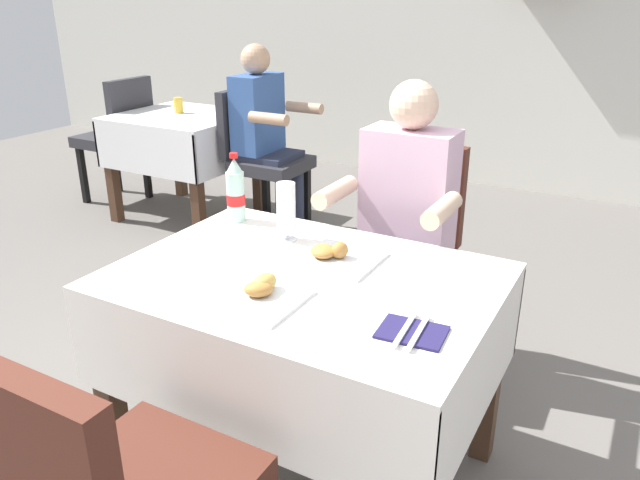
{
  "coord_description": "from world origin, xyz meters",
  "views": [
    {
      "loc": [
        0.97,
        -1.29,
        1.57
      ],
      "look_at": [
        0.09,
        0.29,
        0.83
      ],
      "focal_mm": 34.59,
      "sensor_mm": 36.0,
      "label": 1
    }
  ],
  "objects_px": {
    "background_dining_table": "(184,141)",
    "background_chair_left": "(118,133)",
    "cola_bottle_primary": "(236,192)",
    "background_patron": "(265,131)",
    "plate_near_camera": "(260,293)",
    "beer_glass_left": "(286,210)",
    "seated_diner_far": "(402,220)",
    "main_dining_table": "(305,323)",
    "plate_far_diner": "(336,256)",
    "background_chair_right": "(260,153)",
    "napkin_cutlery_set": "(412,332)",
    "background_table_tumbler": "(178,105)",
    "chair_far_diner_seat": "(401,245)"
  },
  "relations": [
    {
      "from": "beer_glass_left",
      "to": "background_table_tumbler",
      "type": "relative_size",
      "value": 1.9
    },
    {
      "from": "background_patron",
      "to": "plate_far_diner",
      "type": "bearing_deg",
      "value": -50.14
    },
    {
      "from": "main_dining_table",
      "to": "beer_glass_left",
      "type": "height_order",
      "value": "beer_glass_left"
    },
    {
      "from": "plate_near_camera",
      "to": "background_patron",
      "type": "distance_m",
      "value": 2.46
    },
    {
      "from": "seated_diner_far",
      "to": "cola_bottle_primary",
      "type": "bearing_deg",
      "value": -140.7
    },
    {
      "from": "chair_far_diner_seat",
      "to": "background_chair_left",
      "type": "distance_m",
      "value": 2.94
    },
    {
      "from": "seated_diner_far",
      "to": "cola_bottle_primary",
      "type": "relative_size",
      "value": 4.78
    },
    {
      "from": "main_dining_table",
      "to": "background_dining_table",
      "type": "bearing_deg",
      "value": 138.53
    },
    {
      "from": "main_dining_table",
      "to": "background_chair_left",
      "type": "relative_size",
      "value": 1.2
    },
    {
      "from": "main_dining_table",
      "to": "background_dining_table",
      "type": "height_order",
      "value": "same"
    },
    {
      "from": "main_dining_table",
      "to": "napkin_cutlery_set",
      "type": "distance_m",
      "value": 0.49
    },
    {
      "from": "seated_diner_far",
      "to": "background_patron",
      "type": "bearing_deg",
      "value": 141.35
    },
    {
      "from": "napkin_cutlery_set",
      "to": "background_table_tumbler",
      "type": "height_order",
      "value": "background_table_tumbler"
    },
    {
      "from": "background_dining_table",
      "to": "background_chair_left",
      "type": "distance_m",
      "value": 0.66
    },
    {
      "from": "napkin_cutlery_set",
      "to": "background_chair_left",
      "type": "height_order",
      "value": "background_chair_left"
    },
    {
      "from": "napkin_cutlery_set",
      "to": "seated_diner_far",
      "type": "bearing_deg",
      "value": 113.48
    },
    {
      "from": "chair_far_diner_seat",
      "to": "plate_far_diner",
      "type": "xyz_separation_m",
      "value": [
        0.04,
        -0.67,
        0.22
      ]
    },
    {
      "from": "chair_far_diner_seat",
      "to": "background_chair_right",
      "type": "relative_size",
      "value": 1.0
    },
    {
      "from": "plate_near_camera",
      "to": "background_chair_right",
      "type": "relative_size",
      "value": 0.25
    },
    {
      "from": "main_dining_table",
      "to": "plate_near_camera",
      "type": "distance_m",
      "value": 0.28
    },
    {
      "from": "background_dining_table",
      "to": "cola_bottle_primary",
      "type": "bearing_deg",
      "value": -43.85
    },
    {
      "from": "seated_diner_far",
      "to": "beer_glass_left",
      "type": "bearing_deg",
      "value": -115.84
    },
    {
      "from": "cola_bottle_primary",
      "to": "background_dining_table",
      "type": "distance_m",
      "value": 2.27
    },
    {
      "from": "main_dining_table",
      "to": "plate_far_diner",
      "type": "xyz_separation_m",
      "value": [
        0.04,
        0.14,
        0.19
      ]
    },
    {
      "from": "background_table_tumbler",
      "to": "main_dining_table",
      "type": "bearing_deg",
      "value": -41.21
    },
    {
      "from": "main_dining_table",
      "to": "background_chair_right",
      "type": "height_order",
      "value": "background_chair_right"
    },
    {
      "from": "beer_glass_left",
      "to": "cola_bottle_primary",
      "type": "relative_size",
      "value": 0.79
    },
    {
      "from": "background_table_tumbler",
      "to": "chair_far_diner_seat",
      "type": "bearing_deg",
      "value": -26.41
    },
    {
      "from": "seated_diner_far",
      "to": "plate_near_camera",
      "type": "xyz_separation_m",
      "value": [
        -0.07,
        -0.91,
        0.06
      ]
    },
    {
      "from": "plate_near_camera",
      "to": "beer_glass_left",
      "type": "height_order",
      "value": "beer_glass_left"
    },
    {
      "from": "cola_bottle_primary",
      "to": "main_dining_table",
      "type": "bearing_deg",
      "value": -31.68
    },
    {
      "from": "seated_diner_far",
      "to": "background_dining_table",
      "type": "xyz_separation_m",
      "value": [
        -2.13,
        1.14,
        -0.15
      ]
    },
    {
      "from": "cola_bottle_primary",
      "to": "background_dining_table",
      "type": "bearing_deg",
      "value": 136.15
    },
    {
      "from": "napkin_cutlery_set",
      "to": "background_chair_right",
      "type": "bearing_deg",
      "value": 132.63
    },
    {
      "from": "plate_near_camera",
      "to": "napkin_cutlery_set",
      "type": "relative_size",
      "value": 1.26
    },
    {
      "from": "background_dining_table",
      "to": "plate_near_camera",
      "type": "bearing_deg",
      "value": -44.8
    },
    {
      "from": "chair_far_diner_seat",
      "to": "plate_near_camera",
      "type": "relative_size",
      "value": 3.99
    },
    {
      "from": "beer_glass_left",
      "to": "background_dining_table",
      "type": "relative_size",
      "value": 0.23
    },
    {
      "from": "plate_near_camera",
      "to": "plate_far_diner",
      "type": "xyz_separation_m",
      "value": [
        0.06,
        0.34,
        -0.0
      ]
    },
    {
      "from": "background_dining_table",
      "to": "background_chair_left",
      "type": "bearing_deg",
      "value": 180.0
    },
    {
      "from": "napkin_cutlery_set",
      "to": "background_chair_left",
      "type": "relative_size",
      "value": 0.2
    },
    {
      "from": "napkin_cutlery_set",
      "to": "background_dining_table",
      "type": "distance_m",
      "value": 3.23
    },
    {
      "from": "background_chair_left",
      "to": "napkin_cutlery_set",
      "type": "bearing_deg",
      "value": -32.5
    },
    {
      "from": "chair_far_diner_seat",
      "to": "beer_glass_left",
      "type": "distance_m",
      "value": 0.71
    },
    {
      "from": "cola_bottle_primary",
      "to": "background_patron",
      "type": "bearing_deg",
      "value": 120.52
    },
    {
      "from": "chair_far_diner_seat",
      "to": "cola_bottle_primary",
      "type": "distance_m",
      "value": 0.77
    },
    {
      "from": "background_chair_left",
      "to": "background_chair_right",
      "type": "bearing_deg",
      "value": 0.0
    },
    {
      "from": "cola_bottle_primary",
      "to": "background_patron",
      "type": "distance_m",
      "value": 1.82
    },
    {
      "from": "main_dining_table",
      "to": "beer_glass_left",
      "type": "bearing_deg",
      "value": 132.8
    },
    {
      "from": "background_dining_table",
      "to": "beer_glass_left",
      "type": "bearing_deg",
      "value": -40.8
    }
  ]
}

